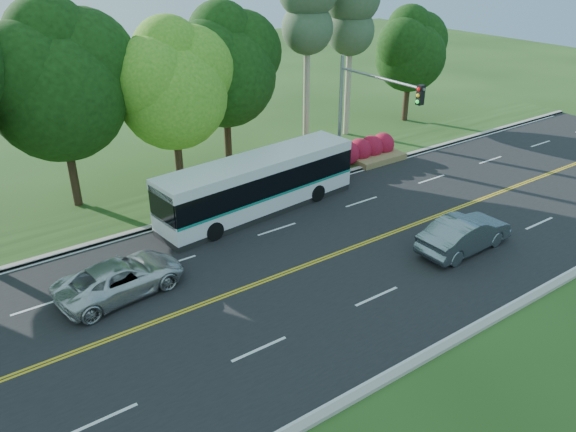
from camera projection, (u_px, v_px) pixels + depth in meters
ground at (330, 256)px, 24.96m from camera, size 120.00×120.00×0.00m
road at (330, 256)px, 24.96m from camera, size 60.00×14.00×0.02m
curb_north at (246, 200)px, 30.16m from camera, size 60.00×0.30×0.15m
curb_south at (459, 339)px, 19.70m from camera, size 60.00×0.30×0.15m
grass_verge at (229, 189)px, 31.53m from camera, size 60.00×4.00×0.10m
lane_markings at (329, 257)px, 24.91m from camera, size 57.60×13.82×0.00m
tree_row at (103, 71)px, 28.20m from camera, size 44.70×9.10×13.84m
bougainvillea_hedge at (338, 157)px, 34.33m from camera, size 9.50×2.25×1.50m
traffic_signal at (363, 105)px, 30.21m from camera, size 0.42×6.10×7.00m
transit_bus at (258, 185)px, 28.49m from camera, size 11.23×3.50×2.89m
sedan at (465, 234)px, 25.15m from camera, size 4.90×1.84×1.60m
suv at (121, 278)px, 22.04m from camera, size 5.33×2.97×1.41m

